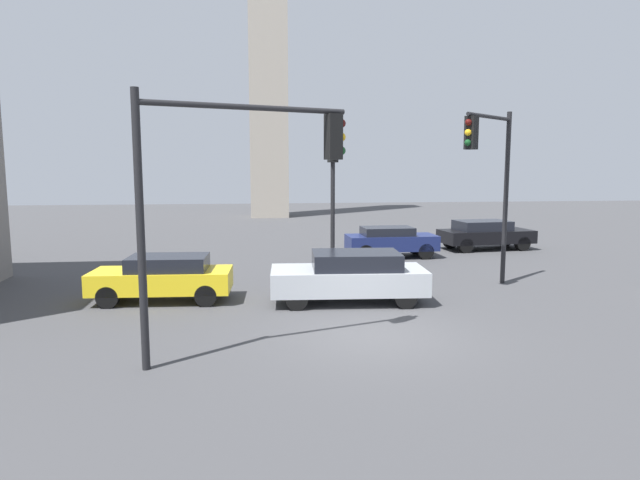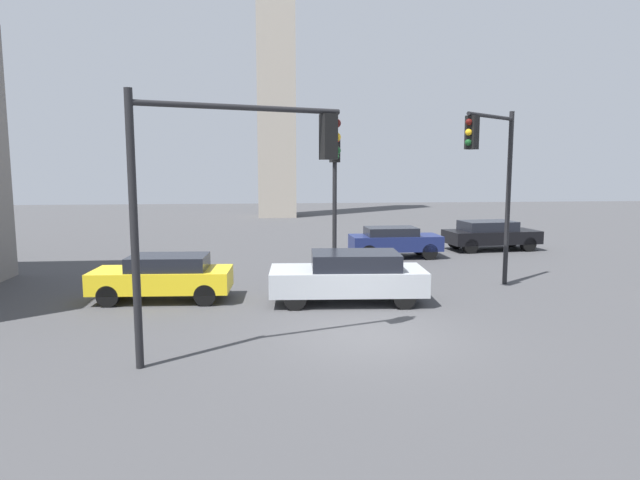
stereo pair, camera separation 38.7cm
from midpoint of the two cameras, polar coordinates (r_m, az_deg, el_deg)
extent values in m
plane|color=#424244|center=(13.46, 4.54, -9.79)|extent=(97.97, 97.97, 0.00)
cylinder|color=black|center=(11.27, -18.95, 0.71)|extent=(0.16, 0.16, 5.49)
cylinder|color=black|center=(11.74, -8.39, 13.39)|extent=(4.23, 1.56, 0.12)
cube|color=black|center=(12.44, 0.48, 10.59)|extent=(0.41, 0.41, 1.00)
sphere|color=#4C0F0C|center=(12.55, 1.32, 11.93)|extent=(0.20, 0.20, 0.20)
sphere|color=yellow|center=(12.53, 1.31, 10.57)|extent=(0.20, 0.20, 0.20)
sphere|color=#14471E|center=(12.52, 1.31, 9.20)|extent=(0.20, 0.20, 0.20)
cylinder|color=black|center=(20.51, 0.78, 3.57)|extent=(0.16, 0.16, 5.17)
cube|color=black|center=(20.47, 0.79, 9.40)|extent=(0.38, 0.38, 1.00)
sphere|color=red|center=(20.29, 0.98, 10.27)|extent=(0.20, 0.20, 0.20)
sphere|color=#594714|center=(20.28, 0.98, 9.42)|extent=(0.20, 0.20, 0.20)
sphere|color=#14471E|center=(20.27, 0.97, 8.57)|extent=(0.20, 0.20, 0.20)
cylinder|color=black|center=(19.88, 18.08, 4.04)|extent=(0.16, 0.16, 5.84)
cylinder|color=black|center=(18.66, 16.52, 12.09)|extent=(2.25, 1.89, 0.12)
cube|color=black|center=(17.60, 14.72, 10.65)|extent=(0.45, 0.45, 1.00)
sphere|color=#4C0F0C|center=(17.44, 14.43, 11.67)|extent=(0.20, 0.20, 0.20)
sphere|color=yellow|center=(17.42, 14.40, 10.69)|extent=(0.20, 0.20, 0.20)
sphere|color=#14471E|center=(17.41, 14.36, 9.71)|extent=(0.20, 0.20, 0.20)
cube|color=yellow|center=(17.29, -16.60, -4.02)|extent=(4.16, 1.89, 0.63)
cube|color=black|center=(17.16, -16.00, -2.36)|extent=(2.36, 1.60, 0.47)
cylinder|color=black|center=(17.07, -21.64, -5.47)|extent=(0.65, 0.34, 0.64)
cylinder|color=black|center=(18.36, -20.34, -4.52)|extent=(0.65, 0.34, 0.64)
cylinder|color=black|center=(16.44, -12.34, -5.59)|extent=(0.65, 0.34, 0.64)
cylinder|color=black|center=(17.77, -11.70, -4.59)|extent=(0.65, 0.34, 0.64)
cube|color=#ADB2B7|center=(16.49, 2.25, -4.14)|extent=(4.67, 2.24, 0.70)
cube|color=black|center=(16.41, 3.06, -2.17)|extent=(2.66, 1.88, 0.53)
cylinder|color=black|center=(15.71, -3.13, -6.05)|extent=(0.66, 0.39, 0.64)
cylinder|color=black|center=(17.28, -3.16, -4.80)|extent=(0.66, 0.39, 0.64)
cylinder|color=black|center=(16.02, 8.09, -5.84)|extent=(0.66, 0.39, 0.64)
cylinder|color=black|center=(17.56, 7.04, -4.64)|extent=(0.66, 0.39, 0.64)
cube|color=navy|center=(24.76, 6.93, -0.25)|extent=(4.00, 1.75, 0.66)
cube|color=black|center=(24.65, 6.51, 0.87)|extent=(2.25, 1.51, 0.40)
cylinder|color=black|center=(25.83, 9.40, -0.71)|extent=(0.70, 0.31, 0.70)
cylinder|color=black|center=(24.56, 10.37, -1.15)|extent=(0.70, 0.31, 0.70)
cylinder|color=black|center=(25.14, 3.55, -0.84)|extent=(0.70, 0.31, 0.70)
cylinder|color=black|center=(23.83, 4.23, -1.31)|extent=(0.70, 0.31, 0.70)
cube|color=black|center=(28.14, 16.36, 0.38)|extent=(4.58, 2.34, 0.61)
cube|color=black|center=(27.98, 16.01, 1.42)|extent=(2.63, 1.92, 0.50)
cylinder|color=black|center=(29.60, 18.15, 0.05)|extent=(0.72, 0.41, 0.69)
cylinder|color=black|center=(28.29, 19.77, -0.35)|extent=(0.72, 0.41, 0.69)
cylinder|color=black|center=(28.18, 12.90, -0.12)|extent=(0.72, 0.41, 0.69)
cylinder|color=black|center=(26.79, 14.35, -0.55)|extent=(0.72, 0.41, 0.69)
cube|color=#A89E8E|center=(46.78, -5.73, 22.35)|extent=(3.00, 3.00, 32.00)
camera|label=1|loc=(0.19, -90.63, -0.08)|focal=31.04mm
camera|label=2|loc=(0.19, 89.37, 0.08)|focal=31.04mm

